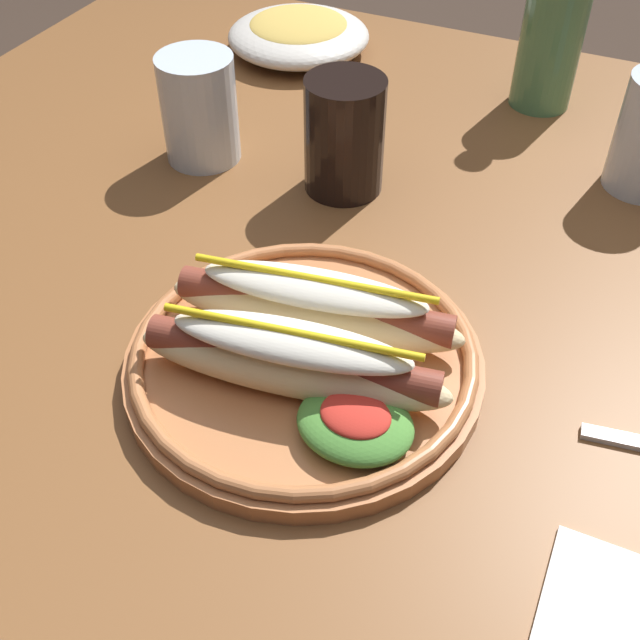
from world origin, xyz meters
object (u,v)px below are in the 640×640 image
hot_dog_plate (306,351)px  extra_cup (199,109)px  soda_cup (344,136)px  glass_bottle (551,38)px  side_bowl (299,34)px

hot_dog_plate → extra_cup: extra_cup is taller
hot_dog_plate → soda_cup: 0.27m
soda_cup → glass_bottle: (0.14, 0.26, 0.02)m
glass_bottle → side_bowl: 0.33m
hot_dog_plate → glass_bottle: (0.06, 0.51, 0.05)m
soda_cup → glass_bottle: 0.30m
soda_cup → side_bowl: bearing=124.0°
glass_bottle → side_bowl: (-0.32, 0.01, -0.06)m
extra_cup → glass_bottle: glass_bottle is taller
hot_dog_plate → side_bowl: hot_dog_plate is taller
soda_cup → extra_cup: bearing=-176.5°
side_bowl → soda_cup: bearing=-56.0°
side_bowl → hot_dog_plate: bearing=-63.6°
extra_cup → hot_dog_plate: bearing=-45.7°
extra_cup → soda_cup: bearing=3.5°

